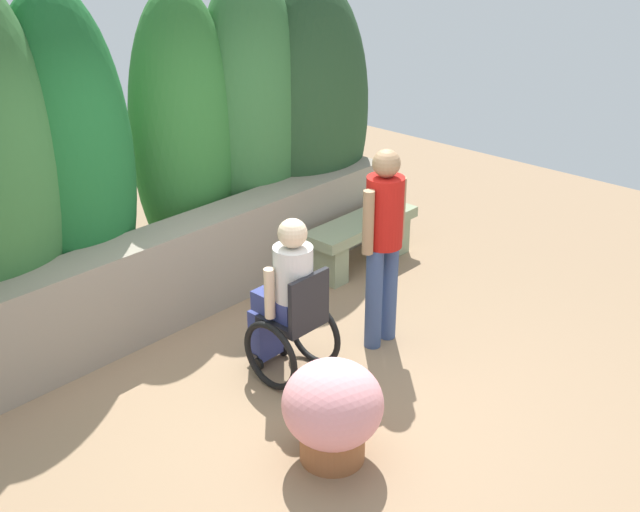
{
  "coord_description": "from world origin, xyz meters",
  "views": [
    {
      "loc": [
        -3.55,
        -3.48,
        3.45
      ],
      "look_at": [
        0.51,
        0.28,
        0.85
      ],
      "focal_mm": 43.46,
      "sensor_mm": 36.0,
      "label": 1
    }
  ],
  "objects_px": {
    "stone_bench": "(361,236)",
    "flower_pot_terracotta_by_wall": "(333,411)",
    "person_in_wheelchair": "(289,303)",
    "person_standing_companion": "(384,236)"
  },
  "relations": [
    {
      "from": "stone_bench",
      "to": "person_standing_companion",
      "type": "height_order",
      "value": "person_standing_companion"
    },
    {
      "from": "person_in_wheelchair",
      "to": "person_standing_companion",
      "type": "height_order",
      "value": "person_standing_companion"
    },
    {
      "from": "person_in_wheelchair",
      "to": "stone_bench",
      "type": "bearing_deg",
      "value": 29.92
    },
    {
      "from": "stone_bench",
      "to": "person_in_wheelchair",
      "type": "xyz_separation_m",
      "value": [
        -1.89,
        -0.85,
        0.3
      ]
    },
    {
      "from": "person_standing_companion",
      "to": "flower_pot_terracotta_by_wall",
      "type": "relative_size",
      "value": 2.33
    },
    {
      "from": "person_standing_companion",
      "to": "stone_bench",
      "type": "bearing_deg",
      "value": 53.72
    },
    {
      "from": "stone_bench",
      "to": "flower_pot_terracotta_by_wall",
      "type": "bearing_deg",
      "value": -151.54
    },
    {
      "from": "flower_pot_terracotta_by_wall",
      "to": "person_standing_companion",
      "type": "bearing_deg",
      "value": 26.86
    },
    {
      "from": "stone_bench",
      "to": "flower_pot_terracotta_by_wall",
      "type": "height_order",
      "value": "flower_pot_terracotta_by_wall"
    },
    {
      "from": "stone_bench",
      "to": "person_standing_companion",
      "type": "bearing_deg",
      "value": -141.64
    }
  ]
}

